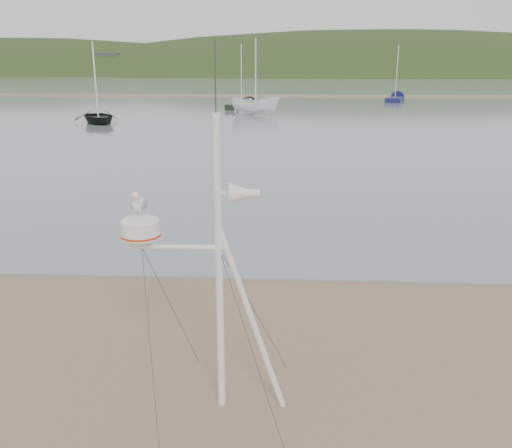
# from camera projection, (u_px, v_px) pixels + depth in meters

# --- Properties ---
(ground) EXTENTS (560.00, 560.00, 0.00)m
(ground) POSITION_uv_depth(u_px,v_px,m) (109.00, 389.00, 7.42)
(ground) COLOR #82634B
(ground) RESTS_ON ground
(water) EXTENTS (560.00, 256.00, 0.04)m
(water) POSITION_uv_depth(u_px,v_px,m) (277.00, 82.00, 133.81)
(water) COLOR gray
(water) RESTS_ON ground
(sandbar) EXTENTS (560.00, 7.00, 0.07)m
(sandbar) POSITION_uv_depth(u_px,v_px,m) (269.00, 96.00, 74.43)
(sandbar) COLOR #82634B
(sandbar) RESTS_ON water
(hill_ridge) EXTENTS (620.00, 180.00, 80.00)m
(hill_ridge) POSITION_uv_depth(u_px,v_px,m) (322.00, 121.00, 237.07)
(hill_ridge) COLOR #223415
(hill_ridge) RESTS_ON ground
(far_cottages) EXTENTS (294.40, 6.30, 8.00)m
(far_cottages) POSITION_uv_depth(u_px,v_px,m) (288.00, 65.00, 193.81)
(far_cottages) COLOR silver
(far_cottages) RESTS_ON ground
(mast_rig) EXTENTS (2.02, 2.16, 4.56)m
(mast_rig) POSITION_uv_depth(u_px,v_px,m) (216.00, 329.00, 6.75)
(mast_rig) COLOR white
(mast_rig) RESTS_ON ground
(boat_dark) EXTENTS (3.21, 2.29, 4.41)m
(boat_dark) POSITION_uv_depth(u_px,v_px,m) (96.00, 93.00, 39.77)
(boat_dark) COLOR black
(boat_dark) RESTS_ON water
(boat_white) EXTENTS (1.72, 1.68, 4.28)m
(boat_white) POSITION_uv_depth(u_px,v_px,m) (256.00, 90.00, 46.17)
(boat_white) COLOR white
(boat_white) RESTS_ON water
(sailboat_blue_far) EXTENTS (3.68, 7.18, 6.94)m
(sailboat_blue_far) POSITION_uv_depth(u_px,v_px,m) (397.00, 98.00, 65.40)
(sailboat_blue_far) COLOR #141648
(sailboat_blue_far) RESTS_ON ground
(sailboat_dark_mid) EXTENTS (3.36, 6.86, 6.64)m
(sailboat_dark_mid) POSITION_uv_depth(u_px,v_px,m) (247.00, 105.00, 55.36)
(sailboat_dark_mid) COLOR black
(sailboat_dark_mid) RESTS_ON ground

